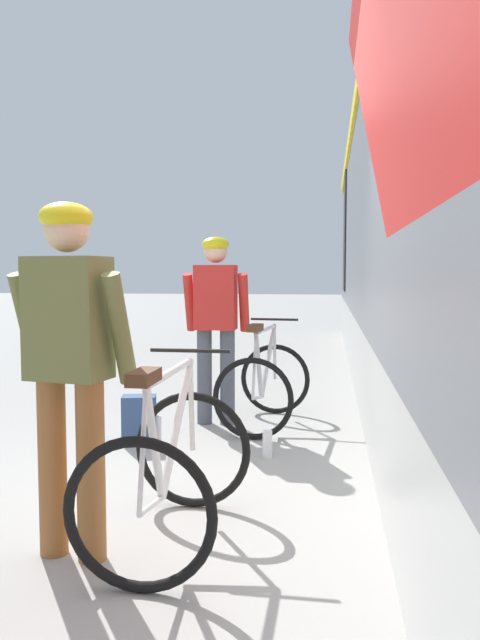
{
  "coord_description": "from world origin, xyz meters",
  "views": [
    {
      "loc": [
        0.91,
        -3.49,
        1.41
      ],
      "look_at": [
        0.21,
        1.33,
        1.05
      ],
      "focal_mm": 34.35,
      "sensor_mm": 36.0,
      "label": 1
    }
  ],
  "objects_px": {
    "backpack_on_platform": "(139,419)",
    "cyclist_far_in_red": "(216,313)",
    "bicycle_far_silver": "(265,383)",
    "water_bottle_near_the_bikes": "(267,444)",
    "water_bottle_by_the_backpack": "(157,429)",
    "bicycle_near_white": "(170,469)",
    "cyclist_near_in_olive": "(69,348)"
  },
  "relations": [
    {
      "from": "bicycle_far_silver",
      "to": "backpack_on_platform",
      "type": "distance_m",
      "value": 1.24
    },
    {
      "from": "cyclist_far_in_red",
      "to": "bicycle_near_white",
      "type": "bearing_deg",
      "value": -84.82
    },
    {
      "from": "cyclist_near_in_olive",
      "to": "cyclist_far_in_red",
      "type": "relative_size",
      "value": 1.0
    },
    {
      "from": "bicycle_near_white",
      "to": "bicycle_far_silver",
      "type": "bearing_deg",
      "value": 84.94
    },
    {
      "from": "water_bottle_near_the_bikes",
      "to": "water_bottle_by_the_backpack",
      "type": "xyz_separation_m",
      "value": [
        -0.97,
        0.32,
        0.0
      ]
    },
    {
      "from": "cyclist_far_in_red",
      "to": "bicycle_far_silver",
      "type": "xyz_separation_m",
      "value": [
        0.46,
        -0.01,
        -0.65
      ]
    },
    {
      "from": "water_bottle_near_the_bikes",
      "to": "water_bottle_by_the_backpack",
      "type": "distance_m",
      "value": 1.02
    },
    {
      "from": "water_bottle_near_the_bikes",
      "to": "water_bottle_by_the_backpack",
      "type": "relative_size",
      "value": 0.96
    },
    {
      "from": "cyclist_near_in_olive",
      "to": "water_bottle_near_the_bikes",
      "type": "relative_size",
      "value": 8.38
    },
    {
      "from": "backpack_on_platform",
      "to": "cyclist_near_in_olive",
      "type": "bearing_deg",
      "value": -94.18
    },
    {
      "from": "cyclist_far_in_red",
      "to": "backpack_on_platform",
      "type": "bearing_deg",
      "value": -125.12
    },
    {
      "from": "backpack_on_platform",
      "to": "water_bottle_near_the_bikes",
      "type": "bearing_deg",
      "value": -26.07
    },
    {
      "from": "backpack_on_platform",
      "to": "water_bottle_by_the_backpack",
      "type": "xyz_separation_m",
      "value": [
        0.14,
        0.06,
        -0.09
      ]
    },
    {
      "from": "bicycle_near_white",
      "to": "water_bottle_by_the_backpack",
      "type": "distance_m",
      "value": 2.03
    },
    {
      "from": "backpack_on_platform",
      "to": "cyclist_far_in_red",
      "type": "bearing_deg",
      "value": 42.15
    },
    {
      "from": "cyclist_near_in_olive",
      "to": "bicycle_far_silver",
      "type": "distance_m",
      "value": 2.94
    },
    {
      "from": "cyclist_near_in_olive",
      "to": "water_bottle_by_the_backpack",
      "type": "distance_m",
      "value": 2.32
    },
    {
      "from": "cyclist_near_in_olive",
      "to": "bicycle_near_white",
      "type": "bearing_deg",
      "value": 24.77
    },
    {
      "from": "water_bottle_near_the_bikes",
      "to": "water_bottle_by_the_backpack",
      "type": "height_order",
      "value": "water_bottle_by_the_backpack"
    },
    {
      "from": "bicycle_far_silver",
      "to": "bicycle_near_white",
      "type": "bearing_deg",
      "value": -95.06
    },
    {
      "from": "cyclist_near_in_olive",
      "to": "water_bottle_by_the_backpack",
      "type": "bearing_deg",
      "value": 94.6
    },
    {
      "from": "cyclist_far_in_red",
      "to": "water_bottle_near_the_bikes",
      "type": "xyz_separation_m",
      "value": [
        0.59,
        -1.0,
        -0.95
      ]
    },
    {
      "from": "water_bottle_by_the_backpack",
      "to": "backpack_on_platform",
      "type": "bearing_deg",
      "value": -156.04
    },
    {
      "from": "bicycle_far_silver",
      "to": "backpack_on_platform",
      "type": "height_order",
      "value": "bicycle_far_silver"
    },
    {
      "from": "bicycle_near_white",
      "to": "bicycle_far_silver",
      "type": "xyz_separation_m",
      "value": [
        0.23,
        2.58,
        0.0
      ]
    },
    {
      "from": "water_bottle_by_the_backpack",
      "to": "bicycle_near_white",
      "type": "bearing_deg",
      "value": -72.11
    },
    {
      "from": "cyclist_near_in_olive",
      "to": "cyclist_far_in_red",
      "type": "height_order",
      "value": "same"
    },
    {
      "from": "bicycle_near_white",
      "to": "water_bottle_near_the_bikes",
      "type": "xyz_separation_m",
      "value": [
        0.35,
        1.58,
        -0.3
      ]
    },
    {
      "from": "water_bottle_near_the_bikes",
      "to": "water_bottle_by_the_backpack",
      "type": "bearing_deg",
      "value": 161.5
    },
    {
      "from": "cyclist_near_in_olive",
      "to": "backpack_on_platform",
      "type": "xyz_separation_m",
      "value": [
        -0.31,
        2.05,
        -0.85
      ]
    },
    {
      "from": "bicycle_far_silver",
      "to": "backpack_on_platform",
      "type": "bearing_deg",
      "value": -143.26
    },
    {
      "from": "backpack_on_platform",
      "to": "water_bottle_near_the_bikes",
      "type": "distance_m",
      "value": 1.14
    }
  ]
}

